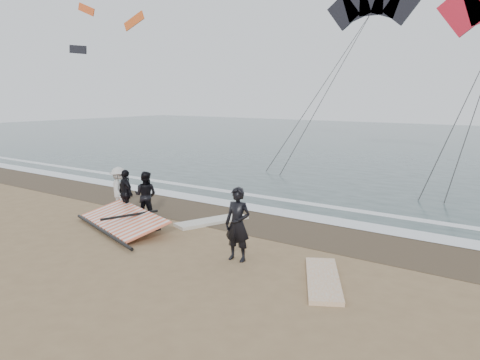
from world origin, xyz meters
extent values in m
plane|color=#8C704C|center=(0.00, 0.00, 0.00)|extent=(120.00, 120.00, 0.00)
cube|color=#233838|center=(0.00, 33.00, 0.01)|extent=(120.00, 54.00, 0.02)
cube|color=#4C3D2B|center=(0.00, 4.50, 0.01)|extent=(120.00, 2.80, 0.01)
cube|color=white|center=(0.00, 5.90, 0.03)|extent=(120.00, 0.90, 0.01)
cube|color=white|center=(0.00, 7.60, 0.03)|extent=(120.00, 0.45, 0.01)
imported|color=black|center=(1.27, 1.34, 0.89)|extent=(0.69, 0.49, 1.79)
cube|color=silver|center=(3.53, 1.34, 0.05)|extent=(1.77, 2.44, 0.10)
cube|color=beige|center=(-1.36, 3.59, 0.05)|extent=(1.40, 2.44, 0.10)
imported|color=black|center=(-3.39, 2.73, 0.77)|extent=(0.92, 0.83, 1.54)
imported|color=black|center=(-4.09, 2.53, 0.78)|extent=(0.98, 0.64, 1.56)
imported|color=beige|center=(-4.79, 2.83, 0.77)|extent=(1.14, 1.06, 1.54)
cube|color=black|center=(-3.30, 2.15, 0.05)|extent=(2.49, 1.28, 0.09)
cube|color=#F95529|center=(-3.10, 1.55, 0.30)|extent=(3.79, 2.37, 0.37)
cylinder|color=black|center=(-3.10, 0.77, 0.11)|extent=(3.94, 1.32, 0.09)
cylinder|color=black|center=(-2.80, 1.55, 0.45)|extent=(0.60, 1.71, 0.07)
cylinder|color=#262626|center=(3.64, 15.10, 3.99)|extent=(0.04, 0.04, 12.33)
cylinder|color=#262626|center=(-5.11, 19.25, 4.82)|extent=(0.04, 0.04, 15.92)
cylinder|color=#262626|center=(-4.50, 18.92, 4.82)|extent=(0.04, 0.04, 16.47)
cube|color=black|center=(-38.97, 26.00, 8.99)|extent=(3.07, 0.12, 1.19)
cube|color=#EB511B|center=(-42.41, 30.00, 14.20)|extent=(3.13, 0.12, 1.89)
cube|color=#F05A1C|center=(-31.77, 28.00, 11.66)|extent=(3.12, 0.12, 1.90)
camera|label=1|loc=(7.61, -7.34, 3.92)|focal=35.00mm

